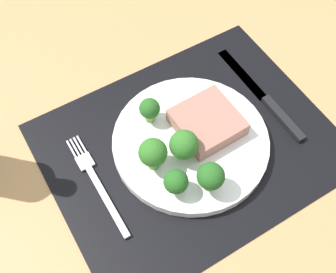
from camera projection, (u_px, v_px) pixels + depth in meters
ground_plane at (190, 150)px, 70.92cm from camera, size 140.00×110.00×3.00cm
placemat at (190, 145)px, 69.51cm from camera, size 45.45×35.92×0.30cm
plate at (191, 142)px, 68.69cm from camera, size 25.11×25.11×1.60cm
steak at (207, 122)px, 68.12cm from camera, size 9.87×9.85×2.67cm
broccoli_center at (184, 145)px, 63.50cm from camera, size 4.51×4.51×5.77cm
broccoli_near_steak at (211, 177)px, 60.66cm from camera, size 4.09×4.09×5.74cm
broccoli_front_edge at (150, 109)px, 67.60cm from camera, size 3.36×3.36×4.73cm
broccoli_near_fork at (176, 182)px, 61.05cm from camera, size 3.65×3.65×4.73cm
broccoli_back_left at (153, 153)px, 62.49cm from camera, size 4.34×4.34×6.07cm
fork at (97, 183)px, 65.50cm from camera, size 2.40×19.20×0.50cm
knife at (267, 100)px, 73.63cm from camera, size 1.80×23.00×0.80cm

